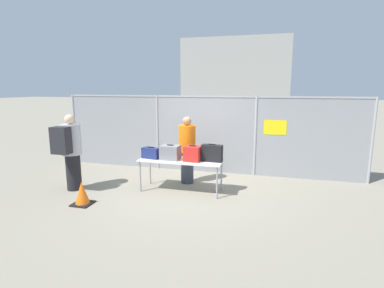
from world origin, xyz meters
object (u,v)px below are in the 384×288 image
Objects in this scene: suitcase_navy at (151,153)px; traveler_hooded at (70,149)px; suitcase_red at (193,154)px; suitcase_black at (212,153)px; traffic_cone at (82,194)px; utility_trailer at (259,150)px; inspection_table at (181,162)px; security_worker_near at (187,149)px; suitcase_grey at (170,152)px.

suitcase_navy is 1.92m from traveler_hooded.
suitcase_red is 0.45m from suitcase_black.
utility_trailer is at bearing 53.11° from traffic_cone.
suitcase_navy is (-0.75, -0.04, 0.19)m from inspection_table.
traveler_hooded is (-2.56, -0.65, 0.30)m from inspection_table.
suitcase_navy reaches higher than utility_trailer.
utility_trailer is (1.72, 2.60, -0.47)m from security_worker_near.
suitcase_grey is at bearing 7.92° from traveler_hooded.
traffic_cone is (-1.78, -1.37, -0.48)m from inspection_table.
suitcase_red reaches higher than traffic_cone.
suitcase_grey is at bearing 41.32° from traffic_cone.
suitcase_grey is 0.11× the size of utility_trailer.
traveler_hooded is at bearing -167.83° from suitcase_red.
suitcase_navy is 1.04m from suitcase_red.
traffic_cone is at bearing -147.23° from suitcase_red.
security_worker_near is at bearing 115.67° from suitcase_red.
suitcase_navy is 0.92× the size of traffic_cone.
suitcase_black is (0.99, 0.08, 0.03)m from suitcase_grey.
utility_trailer is (4.25, 3.90, -0.58)m from traveler_hooded.
suitcase_black reaches higher than suitcase_navy.
traveler_hooded reaches higher than suitcase_grey.
suitcase_black reaches higher than suitcase_grey.
utility_trailer is at bearing 67.05° from suitcase_red.
security_worker_near reaches higher than suitcase_red.
suitcase_grey is 2.39m from traveler_hooded.
inspection_table reaches higher than utility_trailer.
suitcase_navy is 4.12m from utility_trailer.
suitcase_black is 3.38m from utility_trailer.
suitcase_grey is (-0.26, -0.03, 0.23)m from inspection_table.
inspection_table is 0.34m from suitcase_grey.
suitcase_red is at bearing 32.77° from traffic_cone.
traffic_cone is at bearing -127.94° from suitcase_navy.
suitcase_navy is 0.26× the size of security_worker_near.
suitcase_black reaches higher than utility_trailer.
inspection_table is 2.66m from traveler_hooded.
traveler_hooded reaches higher than inspection_table.
suitcase_red is at bearing 0.43° from suitcase_navy.
suitcase_red is at bearing -0.56° from suitcase_grey.
utility_trailer is at bearing 73.51° from suitcase_black.
suitcase_red is (0.29, -0.03, 0.23)m from inspection_table.
traveler_hooded is (-1.81, -0.61, 0.11)m from suitcase_navy.
inspection_table is 4.31× the size of suitcase_navy.
utility_trailer is at bearing 59.37° from suitcase_grey.
suitcase_black reaches higher than inspection_table.
suitcase_grey is 2.16m from traffic_cone.
suitcase_navy is at bearing -178.46° from suitcase_grey.
inspection_table reaches higher than traffic_cone.
suitcase_navy is at bearing 11.37° from traveler_hooded.
suitcase_red is 0.76m from security_worker_near.
suitcase_navy is 0.25× the size of traveler_hooded.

